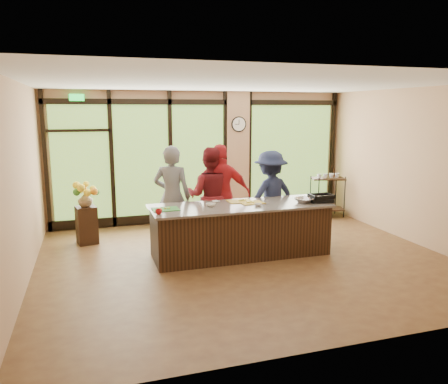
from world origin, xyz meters
TOP-DOWN VIEW (x-y plane):
  - floor at (0.00, 0.00)m, footprint 7.00×7.00m
  - ceiling at (0.00, 0.00)m, footprint 7.00×7.00m
  - back_wall at (0.00, 3.00)m, footprint 7.00×0.00m
  - left_wall at (-3.50, 0.00)m, footprint 0.00×6.00m
  - right_wall at (3.50, 0.00)m, footprint 0.00×6.00m
  - window_wall at (0.16, 2.95)m, footprint 6.90×0.12m
  - island_base at (0.00, 0.30)m, footprint 3.10×1.00m
  - countertop at (0.00, 0.30)m, footprint 3.20×1.10m
  - wall_clock at (0.85, 2.87)m, footprint 0.36×0.04m
  - cook_left at (-1.07, 1.15)m, footprint 0.83×0.71m
  - cook_midleft at (-0.33, 1.13)m, footprint 1.13×1.03m
  - cook_midright at (-0.12, 1.10)m, footprint 1.22×0.74m
  - cook_right at (0.88, 1.01)m, footprint 1.28×0.92m
  - roasting_pan at (1.49, 0.10)m, footprint 0.45×0.38m
  - mixing_bowl at (1.18, 0.14)m, footprint 0.47×0.47m
  - cutting_board_left at (-1.34, 0.31)m, footprint 0.45×0.34m
  - cutting_board_center at (0.08, 0.57)m, footprint 0.45×0.34m
  - cutting_board_right at (0.24, 0.38)m, footprint 0.45×0.36m
  - prep_bowl_near at (-0.54, 0.33)m, footprint 0.18×0.18m
  - prep_bowl_mid at (0.26, 0.12)m, footprint 0.16×0.16m
  - prep_bowl_far at (-0.37, 0.60)m, footprint 0.17×0.17m
  - red_ramekin at (-1.50, 0.01)m, footprint 0.14×0.14m
  - flower_stand at (-2.64, 1.83)m, footprint 0.43×0.43m
  - flower_vase at (-2.64, 1.83)m, footprint 0.33×0.33m
  - bar_cart at (2.98, 2.38)m, footprint 0.87×0.65m

SIDE VIEW (x-z plane):
  - floor at x=0.00m, z-range 0.00..0.00m
  - flower_stand at x=-2.64m, z-range 0.00..0.74m
  - island_base at x=0.00m, z-range 0.00..0.88m
  - bar_cart at x=2.98m, z-range 0.11..1.17m
  - flower_vase at x=-2.64m, z-range 0.74..1.03m
  - cook_right at x=0.88m, z-range 0.00..1.79m
  - countertop at x=0.00m, z-range 0.88..0.92m
  - cutting_board_right at x=0.24m, z-range 0.92..0.93m
  - cutting_board_center at x=0.08m, z-range 0.92..0.93m
  - cutting_board_left at x=-1.34m, z-range 0.92..0.93m
  - prep_bowl_far at x=-0.37m, z-range 0.92..0.95m
  - prep_bowl_mid at x=0.26m, z-range 0.92..0.96m
  - cook_midleft at x=-0.33m, z-range 0.00..1.89m
  - prep_bowl_near at x=-0.54m, z-range 0.92..0.97m
  - roasting_pan at x=1.49m, z-range 0.92..0.99m
  - red_ramekin at x=-1.50m, z-range 0.92..1.01m
  - mixing_bowl at x=1.18m, z-range 0.92..1.01m
  - cook_left at x=-1.07m, z-range 0.00..1.93m
  - cook_midright at x=-0.12m, z-range 0.00..1.94m
  - window_wall at x=0.16m, z-range -0.11..2.89m
  - back_wall at x=0.00m, z-range -2.00..5.00m
  - left_wall at x=-3.50m, z-range -1.50..4.50m
  - right_wall at x=3.50m, z-range -1.50..4.50m
  - wall_clock at x=0.85m, z-range 2.07..2.43m
  - ceiling at x=0.00m, z-range 3.00..3.00m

